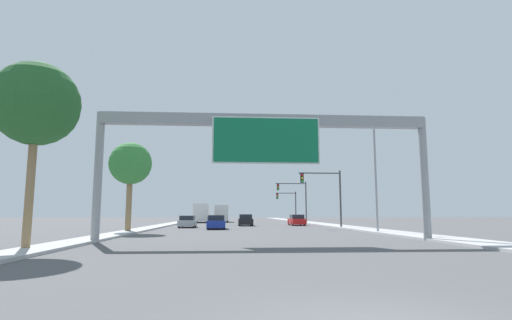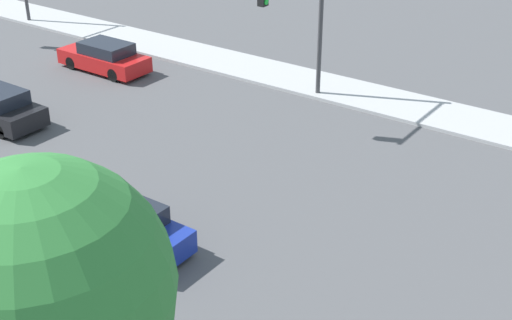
{
  "view_description": "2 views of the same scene",
  "coord_description": "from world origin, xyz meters",
  "px_view_note": "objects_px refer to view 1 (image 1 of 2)",
  "views": [
    {
      "loc": [
        -2.25,
        -6.02,
        1.7
      ],
      "look_at": [
        0.0,
        26.76,
        6.05
      ],
      "focal_mm": 28.0,
      "sensor_mm": 36.0,
      "label": 1
    },
    {
      "loc": [
        -15.63,
        22.91,
        12.02
      ],
      "look_at": [
        0.92,
        34.74,
        1.6
      ],
      "focal_mm": 50.0,
      "sensor_mm": 36.0,
      "label": 2
    }
  ],
  "objects_px": {
    "car_far_right": "(188,222)",
    "palm_tree_background": "(130,164)",
    "sign_gantry": "(266,138)",
    "palm_tree_foreground": "(36,105)",
    "car_mid_right": "(216,222)",
    "car_near_center": "(297,220)",
    "truck_box_primary": "(222,214)",
    "car_mid_left": "(245,220)",
    "truck_box_secondary": "(202,213)",
    "street_lamp_right": "(372,165)",
    "traffic_light_far_intersection": "(289,201)",
    "traffic_light_near_intersection": "(327,189)",
    "traffic_light_mid_block": "(296,195)"
  },
  "relations": [
    {
      "from": "car_mid_left",
      "to": "traffic_light_near_intersection",
      "type": "xyz_separation_m",
      "value": [
        8.75,
        -9.17,
        3.64
      ]
    },
    {
      "from": "car_far_right",
      "to": "street_lamp_right",
      "type": "height_order",
      "value": "street_lamp_right"
    },
    {
      "from": "car_far_right",
      "to": "car_mid_right",
      "type": "xyz_separation_m",
      "value": [
        3.5,
        -4.74,
        0.03
      ]
    },
    {
      "from": "car_mid_left",
      "to": "palm_tree_background",
      "type": "bearing_deg",
      "value": -122.34
    },
    {
      "from": "traffic_light_near_intersection",
      "to": "traffic_light_mid_block",
      "type": "distance_m",
      "value": 20.0
    },
    {
      "from": "sign_gantry",
      "to": "car_mid_right",
      "type": "bearing_deg",
      "value": 100.59
    },
    {
      "from": "sign_gantry",
      "to": "palm_tree_foreground",
      "type": "distance_m",
      "value": 12.4
    },
    {
      "from": "car_mid_left",
      "to": "truck_box_primary",
      "type": "relative_size",
      "value": 0.55
    },
    {
      "from": "car_mid_left",
      "to": "traffic_light_mid_block",
      "type": "bearing_deg",
      "value": 51.23
    },
    {
      "from": "car_near_center",
      "to": "traffic_light_mid_block",
      "type": "distance_m",
      "value": 10.72
    },
    {
      "from": "car_near_center",
      "to": "palm_tree_background",
      "type": "relative_size",
      "value": 0.59
    },
    {
      "from": "car_near_center",
      "to": "palm_tree_foreground",
      "type": "height_order",
      "value": "palm_tree_foreground"
    },
    {
      "from": "sign_gantry",
      "to": "truck_box_primary",
      "type": "bearing_deg",
      "value": 93.94
    },
    {
      "from": "truck_box_secondary",
      "to": "traffic_light_mid_block",
      "type": "xyz_separation_m",
      "value": [
        15.7,
        -7.93,
        2.88
      ]
    },
    {
      "from": "traffic_light_mid_block",
      "to": "palm_tree_foreground",
      "type": "xyz_separation_m",
      "value": [
        -20.01,
        -45.14,
        2.19
      ]
    },
    {
      "from": "palm_tree_background",
      "to": "palm_tree_foreground",
      "type": "bearing_deg",
      "value": -91.11
    },
    {
      "from": "car_near_center",
      "to": "palm_tree_background",
      "type": "distance_m",
      "value": 26.21
    },
    {
      "from": "car_mid_left",
      "to": "palm_tree_background",
      "type": "relative_size",
      "value": 0.58
    },
    {
      "from": "truck_box_secondary",
      "to": "truck_box_primary",
      "type": "bearing_deg",
      "value": 38.49
    },
    {
      "from": "palm_tree_background",
      "to": "traffic_light_mid_block",
      "type": "bearing_deg",
      "value": 55.07
    },
    {
      "from": "car_far_right",
      "to": "car_near_center",
      "type": "distance_m",
      "value": 15.55
    },
    {
      "from": "car_mid_right",
      "to": "traffic_light_far_intersection",
      "type": "height_order",
      "value": "traffic_light_far_intersection"
    },
    {
      "from": "traffic_light_near_intersection",
      "to": "traffic_light_far_intersection",
      "type": "distance_m",
      "value": 30.01
    },
    {
      "from": "truck_box_secondary",
      "to": "palm_tree_background",
      "type": "bearing_deg",
      "value": -96.29
    },
    {
      "from": "truck_box_primary",
      "to": "car_mid_right",
      "type": "bearing_deg",
      "value": -90.0
    },
    {
      "from": "sign_gantry",
      "to": "truck_box_primary",
      "type": "distance_m",
      "value": 51.14
    },
    {
      "from": "traffic_light_far_intersection",
      "to": "palm_tree_foreground",
      "type": "relative_size",
      "value": 0.64
    },
    {
      "from": "car_far_right",
      "to": "truck_box_primary",
      "type": "xyz_separation_m",
      "value": [
        3.5,
        27.34,
        0.91
      ]
    },
    {
      "from": "car_near_center",
      "to": "palm_tree_foreground",
      "type": "xyz_separation_m",
      "value": [
        -18.31,
        -35.28,
        6.04
      ]
    },
    {
      "from": "car_near_center",
      "to": "car_mid_left",
      "type": "xyz_separation_m",
      "value": [
        -7.0,
        -0.98,
        0.02
      ]
    },
    {
      "from": "car_far_right",
      "to": "traffic_light_far_intersection",
      "type": "bearing_deg",
      "value": 59.01
    },
    {
      "from": "traffic_light_mid_block",
      "to": "traffic_light_near_intersection",
      "type": "bearing_deg",
      "value": -89.86
    },
    {
      "from": "car_mid_right",
      "to": "palm_tree_background",
      "type": "bearing_deg",
      "value": -137.67
    },
    {
      "from": "car_far_right",
      "to": "truck_box_secondary",
      "type": "relative_size",
      "value": 0.51
    },
    {
      "from": "truck_box_primary",
      "to": "car_near_center",
      "type": "bearing_deg",
      "value": -62.96
    },
    {
      "from": "car_mid_right",
      "to": "traffic_light_near_intersection",
      "type": "bearing_deg",
      "value": 6.35
    },
    {
      "from": "car_near_center",
      "to": "traffic_light_near_intersection",
      "type": "relative_size",
      "value": 0.73
    },
    {
      "from": "truck_box_primary",
      "to": "palm_tree_foreground",
      "type": "distance_m",
      "value": 56.64
    },
    {
      "from": "sign_gantry",
      "to": "car_far_right",
      "type": "relative_size",
      "value": 4.46
    },
    {
      "from": "traffic_light_far_intersection",
      "to": "palm_tree_foreground",
      "type": "xyz_separation_m",
      "value": [
        -20.3,
        -55.14,
        2.94
      ]
    },
    {
      "from": "truck_box_secondary",
      "to": "street_lamp_right",
      "type": "distance_m",
      "value": 42.41
    },
    {
      "from": "car_mid_left",
      "to": "truck_box_secondary",
      "type": "xyz_separation_m",
      "value": [
        -7.0,
        18.77,
        0.95
      ]
    },
    {
      "from": "car_near_center",
      "to": "car_mid_left",
      "type": "height_order",
      "value": "car_mid_left"
    },
    {
      "from": "car_far_right",
      "to": "palm_tree_background",
      "type": "height_order",
      "value": "palm_tree_background"
    },
    {
      "from": "sign_gantry",
      "to": "palm_tree_foreground",
      "type": "height_order",
      "value": "palm_tree_foreground"
    },
    {
      "from": "car_mid_right",
      "to": "truck_box_primary",
      "type": "height_order",
      "value": "truck_box_primary"
    },
    {
      "from": "traffic_light_mid_block",
      "to": "traffic_light_far_intersection",
      "type": "bearing_deg",
      "value": 88.32
    },
    {
      "from": "car_far_right",
      "to": "palm_tree_foreground",
      "type": "relative_size",
      "value": 0.52
    },
    {
      "from": "car_mid_left",
      "to": "truck_box_primary",
      "type": "distance_m",
      "value": 21.85
    },
    {
      "from": "car_mid_left",
      "to": "car_mid_right",
      "type": "bearing_deg",
      "value": -108.39
    }
  ]
}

